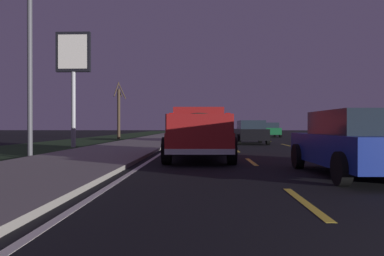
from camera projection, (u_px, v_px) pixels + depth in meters
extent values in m
plane|color=black|center=(246.00, 141.00, 28.79)|extent=(144.00, 144.00, 0.00)
cube|color=gray|center=(152.00, 140.00, 29.04)|extent=(108.00, 4.00, 0.12)
cube|color=#1E3819|center=(90.00, 141.00, 29.21)|extent=(108.00, 6.00, 0.01)
cube|color=yellow|center=(321.00, 153.00, 15.73)|extent=(2.40, 0.14, 0.01)
cube|color=yellow|center=(286.00, 145.00, 22.58)|extent=(2.40, 0.14, 0.01)
cube|color=yellow|center=(268.00, 141.00, 28.86)|extent=(2.40, 0.14, 0.01)
cube|color=yellow|center=(256.00, 138.00, 35.27)|extent=(2.40, 0.14, 0.01)
cube|color=yellow|center=(249.00, 136.00, 41.45)|extent=(2.40, 0.14, 0.01)
cube|color=yellow|center=(243.00, 135.00, 47.78)|extent=(2.40, 0.14, 0.01)
cube|color=yellow|center=(238.00, 134.00, 54.32)|extent=(2.40, 0.14, 0.01)
cube|color=yellow|center=(235.00, 133.00, 59.49)|extent=(2.40, 0.14, 0.01)
cube|color=yellow|center=(232.00, 132.00, 65.95)|extent=(2.40, 0.14, 0.01)
cube|color=yellow|center=(230.00, 132.00, 72.10)|extent=(2.40, 0.14, 0.01)
cube|color=yellow|center=(228.00, 131.00, 78.05)|extent=(2.40, 0.14, 0.01)
cube|color=yellow|center=(304.00, 202.00, 5.62)|extent=(2.40, 0.14, 0.01)
cube|color=yellow|center=(251.00, 162.00, 11.97)|extent=(2.40, 0.14, 0.01)
cube|color=yellow|center=(236.00, 150.00, 17.55)|extent=(2.40, 0.14, 0.01)
cube|color=yellow|center=(228.00, 144.00, 24.31)|extent=(2.40, 0.14, 0.01)
cube|color=yellow|center=(222.00, 140.00, 31.25)|extent=(2.40, 0.14, 0.01)
cube|color=yellow|center=(220.00, 138.00, 36.97)|extent=(2.40, 0.14, 0.01)
cube|color=yellow|center=(217.00, 136.00, 43.28)|extent=(2.40, 0.14, 0.01)
cube|color=yellow|center=(216.00, 135.00, 48.66)|extent=(2.40, 0.14, 0.01)
cube|color=yellow|center=(214.00, 134.00, 55.59)|extent=(2.40, 0.14, 0.01)
cube|color=yellow|center=(213.00, 133.00, 61.85)|extent=(2.40, 0.14, 0.01)
cube|color=yellow|center=(213.00, 132.00, 66.88)|extent=(2.40, 0.14, 0.01)
cube|color=yellow|center=(212.00, 132.00, 73.12)|extent=(2.40, 0.14, 0.01)
cube|color=yellow|center=(212.00, 131.00, 78.45)|extent=(2.40, 0.14, 0.01)
cube|color=silver|center=(181.00, 141.00, 28.97)|extent=(108.00, 0.14, 0.01)
cube|color=maroon|center=(199.00, 140.00, 12.99)|extent=(5.45, 2.14, 0.60)
cube|color=maroon|center=(198.00, 120.00, 14.17)|extent=(2.21, 1.90, 0.90)
cube|color=#1E2833|center=(199.00, 118.00, 13.12)|extent=(0.08, 1.44, 0.50)
cube|color=maroon|center=(170.00, 124.00, 11.91)|extent=(3.03, 0.16, 0.56)
cube|color=maroon|center=(228.00, 124.00, 11.90)|extent=(3.03, 0.16, 0.56)
cube|color=maroon|center=(200.00, 124.00, 10.32)|extent=(0.13, 1.88, 0.56)
cube|color=silver|center=(200.00, 152.00, 10.33)|extent=(0.17, 2.00, 0.16)
cube|color=red|center=(172.00, 117.00, 10.34)|extent=(0.06, 0.14, 0.20)
cube|color=red|center=(228.00, 116.00, 10.33)|extent=(0.06, 0.14, 0.20)
ellipsoid|color=#193823|center=(199.00, 123.00, 11.90)|extent=(2.63, 1.59, 0.64)
sphere|color=silver|center=(188.00, 127.00, 12.41)|extent=(0.40, 0.40, 0.40)
sphere|color=beige|center=(209.00, 128.00, 11.30)|extent=(0.34, 0.34, 0.34)
cylinder|color=black|center=(174.00, 145.00, 14.78)|extent=(0.84, 0.28, 0.84)
cylinder|color=black|center=(223.00, 145.00, 14.76)|extent=(0.84, 0.28, 0.84)
cylinder|color=black|center=(167.00, 151.00, 11.21)|extent=(0.84, 0.28, 0.84)
cylinder|color=black|center=(232.00, 151.00, 11.20)|extent=(0.84, 0.28, 0.84)
cube|color=#14592D|center=(269.00, 131.00, 39.19)|extent=(4.41, 1.83, 0.70)
cube|color=#1E2833|center=(270.00, 125.00, 38.94)|extent=(2.47, 1.60, 0.56)
cylinder|color=black|center=(259.00, 133.00, 40.72)|extent=(0.68, 0.22, 0.68)
cylinder|color=black|center=(275.00, 133.00, 40.65)|extent=(0.68, 0.22, 0.68)
cylinder|color=black|center=(263.00, 134.00, 37.73)|extent=(0.68, 0.22, 0.68)
cylinder|color=black|center=(280.00, 134.00, 37.66)|extent=(0.68, 0.22, 0.68)
cube|color=red|center=(273.00, 131.00, 37.04)|extent=(0.09, 1.51, 0.10)
cube|color=navy|center=(354.00, 149.00, 8.63)|extent=(4.45, 1.93, 0.70)
cube|color=#1E2833|center=(359.00, 123.00, 8.38)|extent=(2.51, 1.66, 0.56)
cylinder|color=black|center=(298.00, 156.00, 10.13)|extent=(0.68, 0.22, 0.68)
cylinder|color=black|center=(363.00, 156.00, 10.12)|extent=(0.68, 0.22, 0.68)
cylinder|color=black|center=(342.00, 169.00, 7.14)|extent=(0.68, 0.22, 0.68)
cube|color=black|center=(250.00, 134.00, 24.31)|extent=(4.42, 1.84, 0.70)
cube|color=#1E2833|center=(251.00, 125.00, 24.06)|extent=(2.48, 1.61, 0.56)
cylinder|color=black|center=(235.00, 138.00, 25.83)|extent=(0.68, 0.22, 0.68)
cylinder|color=black|center=(260.00, 138.00, 25.79)|extent=(0.68, 0.22, 0.68)
cylinder|color=black|center=(239.00, 139.00, 22.84)|extent=(0.68, 0.22, 0.68)
cylinder|color=black|center=(268.00, 139.00, 22.80)|extent=(0.68, 0.22, 0.68)
cube|color=red|center=(255.00, 134.00, 22.16)|extent=(0.10, 1.51, 0.10)
cylinder|color=#99999E|center=(73.00, 90.00, 20.13)|extent=(0.24, 0.24, 6.37)
cube|color=black|center=(73.00, 52.00, 20.11)|extent=(0.24, 1.90, 2.20)
cube|color=silver|center=(72.00, 52.00, 19.98)|extent=(0.04, 1.60, 1.87)
cylinder|color=#4C4C51|center=(30.00, 58.00, 13.30)|extent=(0.18, 0.18, 7.30)
cylinder|color=#423323|center=(119.00, 114.00, 33.53)|extent=(0.28, 0.28, 4.54)
cylinder|color=#423323|center=(120.00, 93.00, 34.00)|extent=(1.03, 0.16, 0.79)
cylinder|color=#423323|center=(122.00, 91.00, 33.81)|extent=(0.69, 0.62, 1.43)
cylinder|color=#423323|center=(116.00, 89.00, 33.12)|extent=(0.88, 0.34, 1.44)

